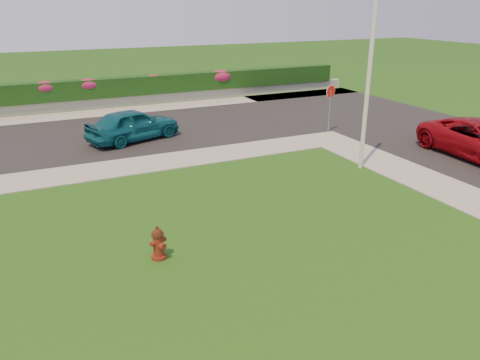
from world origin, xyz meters
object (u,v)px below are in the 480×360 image
sedan_teal (133,125)px  utility_pole (369,79)px  stop_sign (330,98)px  fire_hydrant (158,243)px

sedan_teal → utility_pole: 10.36m
sedan_teal → stop_sign: size_ratio=1.83×
fire_hydrant → sedan_teal: bearing=58.5°
fire_hydrant → sedan_teal: 10.80m
sedan_teal → stop_sign: 9.18m
sedan_teal → stop_sign: bearing=-125.6°
utility_pole → fire_hydrant: bearing=-159.2°
fire_hydrant → sedan_teal: (1.89, 10.62, 0.35)m
sedan_teal → fire_hydrant: bearing=150.6°
fire_hydrant → sedan_teal: size_ratio=0.20×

